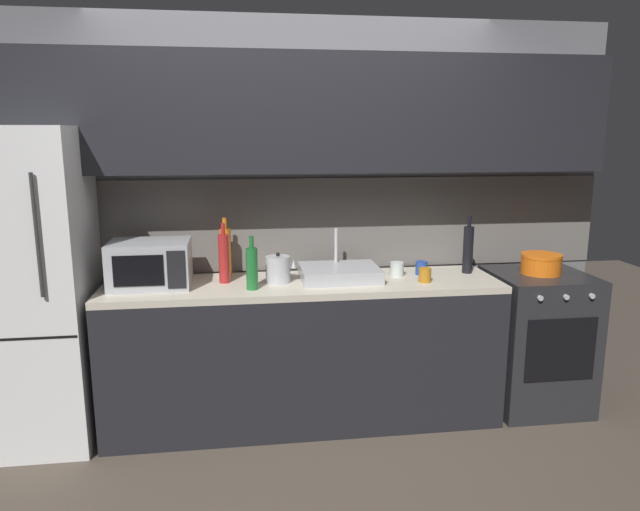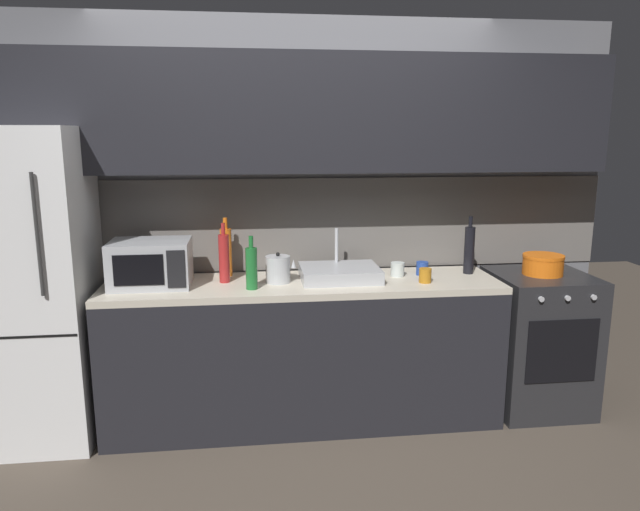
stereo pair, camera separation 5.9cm
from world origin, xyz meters
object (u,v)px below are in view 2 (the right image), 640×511
wine_bottle_green (252,268)px  wine_bottle_orange (226,251)px  kettle (278,269)px  wine_bottle_dark (469,249)px  microwave (151,263)px  refrigerator (30,288)px  mug_clear (397,269)px  wine_bottle_red (224,258)px  mug_blue (422,268)px  oven_range (538,341)px  cooking_pot (543,265)px  mug_amber (425,275)px

wine_bottle_green → wine_bottle_orange: bearing=114.2°
kettle → wine_bottle_dark: 1.23m
microwave → refrigerator: bearing=-178.4°
wine_bottle_orange → mug_clear: wine_bottle_orange is taller
wine_bottle_red → wine_bottle_dark: (1.55, 0.04, 0.00)m
refrigerator → microwave: (0.68, 0.02, 0.12)m
mug_blue → wine_bottle_orange: bearing=173.8°
wine_bottle_red → mug_clear: size_ratio=4.12×
oven_range → kettle: (-1.69, 0.01, 0.53)m
wine_bottle_red → cooking_pot: size_ratio=1.42×
microwave → mug_blue: microwave is taller
wine_bottle_orange → wine_bottle_red: size_ratio=1.02×
kettle → wine_bottle_orange: (-0.32, 0.21, 0.07)m
wine_bottle_green → wine_bottle_dark: size_ratio=0.84×
oven_range → wine_bottle_dark: wine_bottle_dark is taller
kettle → wine_bottle_green: 0.22m
kettle → wine_bottle_dark: (1.23, 0.08, 0.07)m
mug_amber → mug_clear: same height
microwave → kettle: 0.75m
microwave → wine_bottle_red: wine_bottle_red is taller
oven_range → refrigerator: bearing=180.0°
wine_bottle_red → refrigerator: bearing=-177.5°
kettle → mug_blue: (0.92, 0.07, -0.04)m
wine_bottle_green → mug_amber: size_ratio=3.57×
kettle → mug_amber: 0.89m
refrigerator → oven_range: refrigerator is taller
refrigerator → wine_bottle_red: refrigerator is taller
refrigerator → wine_bottle_orange: (1.11, 0.21, 0.14)m
microwave → wine_bottle_orange: (0.43, 0.20, 0.02)m
wine_bottle_dark → cooking_pot: wine_bottle_dark is taller
wine_bottle_red → mug_amber: wine_bottle_red is taller
microwave → cooking_pot: size_ratio=1.80×
refrigerator → mug_amber: size_ratio=20.92×
refrigerator → wine_bottle_green: (1.27, -0.13, 0.11)m
refrigerator → wine_bottle_orange: refrigerator is taller
wine_bottle_red → mug_clear: (1.08, 0.02, -0.11)m
wine_bottle_orange → cooking_pot: size_ratio=1.45×
kettle → mug_clear: kettle is taller
wine_bottle_green → mug_clear: size_ratio=3.55×
oven_range → wine_bottle_red: bearing=178.6°
wine_bottle_orange → cooking_pot: (2.00, -0.21, -0.09)m
kettle → wine_bottle_orange: 0.39m
microwave → cooking_pot: 2.44m
mug_amber → wine_bottle_red: bearing=172.5°
wine_bottle_green → cooking_pot: (1.85, 0.13, -0.06)m
cooking_pot → microwave: bearing=179.6°
mug_amber → wine_bottle_green: bearing=-178.8°
wine_bottle_orange → mug_amber: bearing=-15.1°
refrigerator → mug_blue: (2.35, 0.08, 0.03)m
kettle → wine_bottle_red: size_ratio=0.51×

